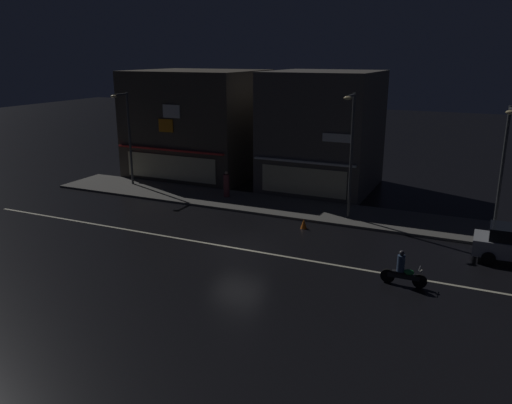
{
  "coord_description": "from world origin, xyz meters",
  "views": [
    {
      "loc": [
        10.71,
        -21.19,
        9.27
      ],
      "look_at": [
        -0.14,
        2.46,
        1.74
      ],
      "focal_mm": 35.97,
      "sensor_mm": 36.0,
      "label": 1
    }
  ],
  "objects_px": {
    "streetlamp_mid": "(351,146)",
    "motorcycle_following": "(403,271)",
    "streetlamp_west": "(127,131)",
    "streetlamp_east": "(503,162)",
    "pedestrian_on_sidewalk": "(226,185)",
    "traffic_cone": "(304,224)"
  },
  "relations": [
    {
      "from": "pedestrian_on_sidewalk",
      "to": "traffic_cone",
      "type": "bearing_deg",
      "value": 96.16
    },
    {
      "from": "streetlamp_mid",
      "to": "motorcycle_following",
      "type": "bearing_deg",
      "value": -59.98
    },
    {
      "from": "streetlamp_mid",
      "to": "streetlamp_east",
      "type": "bearing_deg",
      "value": -0.66
    },
    {
      "from": "streetlamp_mid",
      "to": "pedestrian_on_sidewalk",
      "type": "height_order",
      "value": "streetlamp_mid"
    },
    {
      "from": "streetlamp_east",
      "to": "pedestrian_on_sidewalk",
      "type": "height_order",
      "value": "streetlamp_east"
    },
    {
      "from": "streetlamp_mid",
      "to": "traffic_cone",
      "type": "height_order",
      "value": "streetlamp_mid"
    },
    {
      "from": "pedestrian_on_sidewalk",
      "to": "traffic_cone",
      "type": "height_order",
      "value": "pedestrian_on_sidewalk"
    },
    {
      "from": "streetlamp_west",
      "to": "traffic_cone",
      "type": "xyz_separation_m",
      "value": [
        14.6,
        -3.63,
        -3.78
      ]
    },
    {
      "from": "streetlamp_west",
      "to": "pedestrian_on_sidewalk",
      "type": "height_order",
      "value": "streetlamp_west"
    },
    {
      "from": "streetlamp_west",
      "to": "motorcycle_following",
      "type": "distance_m",
      "value": 22.76
    },
    {
      "from": "streetlamp_mid",
      "to": "pedestrian_on_sidewalk",
      "type": "xyz_separation_m",
      "value": [
        -8.52,
        1.23,
        -3.4
      ]
    },
    {
      "from": "streetlamp_west",
      "to": "traffic_cone",
      "type": "relative_size",
      "value": 11.94
    },
    {
      "from": "streetlamp_east",
      "to": "traffic_cone",
      "type": "distance_m",
      "value": 10.53
    },
    {
      "from": "motorcycle_following",
      "to": "streetlamp_west",
      "type": "bearing_deg",
      "value": -16.87
    },
    {
      "from": "streetlamp_east",
      "to": "traffic_cone",
      "type": "xyz_separation_m",
      "value": [
        -9.53,
        -2.28,
        -3.86
      ]
    },
    {
      "from": "streetlamp_east",
      "to": "motorcycle_following",
      "type": "bearing_deg",
      "value": -114.57
    },
    {
      "from": "streetlamp_east",
      "to": "pedestrian_on_sidewalk",
      "type": "bearing_deg",
      "value": 175.35
    },
    {
      "from": "pedestrian_on_sidewalk",
      "to": "streetlamp_mid",
      "type": "bearing_deg",
      "value": 116.2
    },
    {
      "from": "streetlamp_west",
      "to": "pedestrian_on_sidewalk",
      "type": "relative_size",
      "value": 3.8
    },
    {
      "from": "streetlamp_east",
      "to": "pedestrian_on_sidewalk",
      "type": "xyz_separation_m",
      "value": [
        -16.23,
        1.32,
        -3.2
      ]
    },
    {
      "from": "streetlamp_west",
      "to": "motorcycle_following",
      "type": "xyz_separation_m",
      "value": [
        20.74,
        -8.74,
        -3.42
      ]
    },
    {
      "from": "streetlamp_mid",
      "to": "traffic_cone",
      "type": "relative_size",
      "value": 12.91
    }
  ]
}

